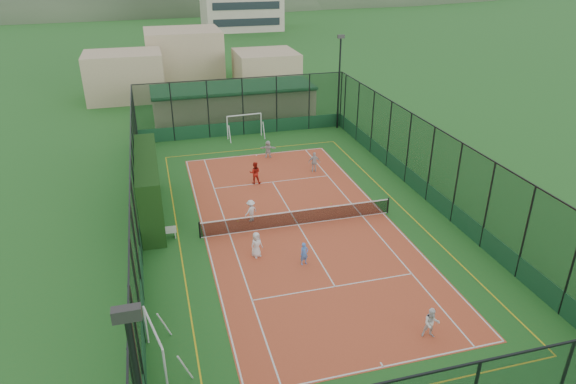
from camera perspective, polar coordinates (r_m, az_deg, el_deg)
name	(u,v)px	position (r m, az deg, el deg)	size (l,w,h in m)	color
ground	(298,225)	(30.56, 1.12, -3.67)	(300.00, 300.00, 0.00)	#236625
court_slab	(298,225)	(30.55, 1.12, -3.66)	(11.17, 23.97, 0.01)	#BC4929
tennis_net	(298,217)	(30.30, 1.13, -2.79)	(11.67, 0.12, 1.06)	black
perimeter_fence	(298,187)	(29.42, 1.16, 0.59)	(18.12, 34.12, 5.00)	black
floodlight_ne	(339,83)	(46.46, 5.69, 11.96)	(0.60, 0.26, 8.25)	black
clubhouse	(233,102)	(49.99, -6.08, 9.89)	(15.20, 7.20, 3.15)	tan
distant_hills	(164,1)	(176.38, -13.62, 19.96)	(200.00, 60.00, 24.00)	#384C33
hedge_left	(149,186)	(32.08, -15.18, 0.64)	(1.29, 8.63, 3.77)	black
white_bench	(163,232)	(29.80, -13.73, -4.34)	(1.50, 0.41, 0.85)	white
futsal_goal_near	(155,346)	(21.41, -14.56, -16.19)	(0.83, 2.86, 1.85)	white
futsal_goal_far	(244,126)	(44.73, -4.86, 7.30)	(3.11, 0.90, 2.01)	white
child_near_left	(256,245)	(27.25, -3.53, -5.86)	(0.70, 0.46, 1.43)	white
child_near_mid	(304,254)	(26.63, 1.82, -6.87)	(0.46, 0.30, 1.25)	#518BE7
child_near_right	(431,323)	(22.89, 15.64, -13.85)	(0.69, 0.54, 1.42)	white
child_far_left	(251,211)	(30.71, -4.15, -2.09)	(0.89, 0.51, 1.38)	white
child_far_right	(314,162)	(37.54, 2.95, 3.34)	(0.88, 0.37, 1.50)	silver
child_far_back	(268,149)	(40.21, -2.23, 4.79)	(1.27, 0.41, 1.37)	silver
coach	(255,173)	(35.65, -3.70, 2.15)	(0.77, 0.60, 1.58)	#B01D12
tennis_balls	(289,214)	(31.66, 0.07, -2.47)	(6.26, 1.37, 0.07)	#CCE033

